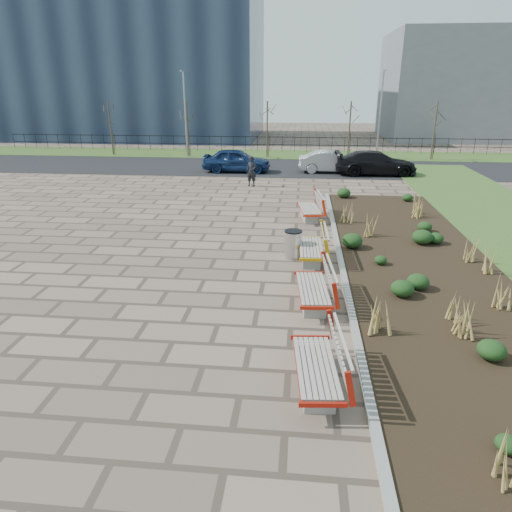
# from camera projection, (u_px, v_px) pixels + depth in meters

# --- Properties ---
(ground) EXTENTS (120.00, 120.00, 0.00)m
(ground) POSITION_uv_depth(u_px,v_px,m) (173.00, 342.00, 9.75)
(ground) COLOR #796353
(ground) RESTS_ON ground
(planting_bed) EXTENTS (4.50, 18.00, 0.10)m
(planting_bed) POSITION_uv_depth(u_px,v_px,m) (418.00, 265.00, 13.81)
(planting_bed) COLOR black
(planting_bed) RESTS_ON ground
(planting_curb) EXTENTS (0.16, 18.00, 0.15)m
(planting_curb) POSITION_uv_depth(u_px,v_px,m) (341.00, 261.00, 14.02)
(planting_curb) COLOR gray
(planting_curb) RESTS_ON ground
(grass_verge_far) EXTENTS (80.00, 5.00, 0.04)m
(grass_verge_far) POSITION_uv_depth(u_px,v_px,m) (268.00, 154.00, 35.81)
(grass_verge_far) COLOR #33511E
(grass_verge_far) RESTS_ON ground
(road) EXTENTS (80.00, 7.00, 0.02)m
(road) POSITION_uv_depth(u_px,v_px,m) (262.00, 167.00, 30.23)
(road) COLOR black
(road) RESTS_ON ground
(bench_a) EXTENTS (1.08, 2.17, 1.00)m
(bench_a) POSITION_uv_depth(u_px,v_px,m) (316.00, 363.00, 8.14)
(bench_a) COLOR #A2160A
(bench_a) RESTS_ON ground
(bench_b) EXTENTS (1.07, 2.17, 1.00)m
(bench_b) POSITION_uv_depth(u_px,v_px,m) (313.00, 286.00, 11.25)
(bench_b) COLOR #AD1D0B
(bench_b) RESTS_ON ground
(bench_c) EXTENTS (0.96, 2.12, 1.00)m
(bench_c) POSITION_uv_depth(u_px,v_px,m) (311.00, 245.00, 14.08)
(bench_c) COLOR #D2930B
(bench_c) RESTS_ON ground
(bench_d) EXTENTS (1.17, 2.20, 1.00)m
(bench_d) POSITION_uv_depth(u_px,v_px,m) (309.00, 207.00, 18.48)
(bench_d) COLOR red
(bench_d) RESTS_ON ground
(litter_bin) EXTENTS (0.54, 0.54, 0.88)m
(litter_bin) POSITION_uv_depth(u_px,v_px,m) (293.00, 245.00, 14.35)
(litter_bin) COLOR #B2B2B7
(litter_bin) RESTS_ON ground
(pedestrian) EXTENTS (0.66, 0.52, 1.60)m
(pedestrian) POSITION_uv_depth(u_px,v_px,m) (252.00, 171.00, 24.42)
(pedestrian) COLOR black
(pedestrian) RESTS_ON ground
(car_blue) EXTENTS (4.19, 1.70, 1.43)m
(car_blue) POSITION_uv_depth(u_px,v_px,m) (237.00, 160.00, 28.39)
(car_blue) COLOR #11244E
(car_blue) RESTS_ON road
(car_silver) EXTENTS (3.99, 1.46, 1.30)m
(car_silver) POSITION_uv_depth(u_px,v_px,m) (331.00, 162.00, 28.19)
(car_silver) COLOR #929398
(car_silver) RESTS_ON road
(car_black) EXTENTS (4.97, 2.25, 1.41)m
(car_black) POSITION_uv_depth(u_px,v_px,m) (376.00, 163.00, 27.47)
(car_black) COLOR black
(car_black) RESTS_ON road
(tree_a) EXTENTS (1.40, 1.40, 4.00)m
(tree_a) POSITION_uv_depth(u_px,v_px,m) (111.00, 128.00, 34.81)
(tree_a) COLOR #4C3D2D
(tree_a) RESTS_ON grass_verge_far
(tree_b) EXTENTS (1.40, 1.40, 4.00)m
(tree_b) POSITION_uv_depth(u_px,v_px,m) (188.00, 129.00, 34.26)
(tree_b) COLOR #4C3D2D
(tree_b) RESTS_ON grass_verge_far
(tree_c) EXTENTS (1.40, 1.40, 4.00)m
(tree_c) POSITION_uv_depth(u_px,v_px,m) (267.00, 129.00, 33.70)
(tree_c) COLOR #4C3D2D
(tree_c) RESTS_ON grass_verge_far
(tree_d) EXTENTS (1.40, 1.40, 4.00)m
(tree_d) POSITION_uv_depth(u_px,v_px,m) (349.00, 130.00, 33.15)
(tree_d) COLOR #4C3D2D
(tree_d) RESTS_ON grass_verge_far
(tree_e) EXTENTS (1.40, 1.40, 4.00)m
(tree_e) POSITION_uv_depth(u_px,v_px,m) (434.00, 131.00, 32.60)
(tree_e) COLOR #4C3D2D
(tree_e) RESTS_ON grass_verge_far
(lamp_west) EXTENTS (0.24, 0.60, 6.00)m
(lamp_west) POSITION_uv_depth(u_px,v_px,m) (185.00, 115.00, 33.44)
(lamp_west) COLOR gray
(lamp_west) RESTS_ON grass_verge_far
(lamp_east) EXTENTS (0.24, 0.60, 6.00)m
(lamp_east) POSITION_uv_depth(u_px,v_px,m) (380.00, 116.00, 32.15)
(lamp_east) COLOR gray
(lamp_east) RESTS_ON grass_verge_far
(railing_fence) EXTENTS (44.00, 0.10, 1.20)m
(railing_fence) POSITION_uv_depth(u_px,v_px,m) (270.00, 144.00, 36.99)
(railing_fence) COLOR black
(railing_fence) RESTS_ON grass_verge_far
(building_glass) EXTENTS (40.00, 14.00, 15.00)m
(building_glass) POSITION_uv_depth(u_px,v_px,m) (62.00, 60.00, 46.38)
(building_glass) COLOR #192338
(building_glass) RESTS_ON ground
(building_grey) EXTENTS (18.00, 12.00, 10.00)m
(building_grey) POSITION_uv_depth(u_px,v_px,m) (480.00, 86.00, 45.24)
(building_grey) COLOR slate
(building_grey) RESTS_ON ground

